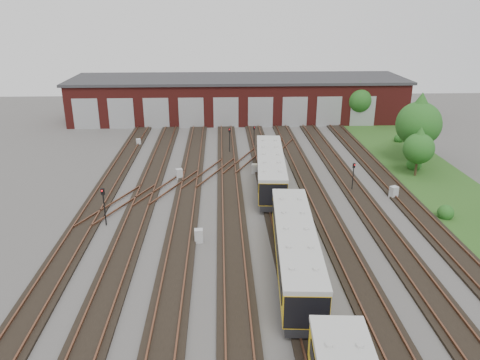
{
  "coord_description": "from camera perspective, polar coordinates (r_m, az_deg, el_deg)",
  "views": [
    {
      "loc": [
        -2.8,
        -32.59,
        16.93
      ],
      "look_at": [
        -1.12,
        6.89,
        2.0
      ],
      "focal_mm": 35.0,
      "sensor_mm": 36.0,
      "label": 1
    }
  ],
  "objects": [
    {
      "name": "relay_cabinet_3",
      "position": [
        49.78,
        1.78,
        1.41
      ],
      "size": [
        0.62,
        0.52,
        1.0
      ],
      "primitive_type": "cube",
      "rotation": [
        0.0,
        0.0,
        -0.04
      ],
      "color": "#AFB1B4",
      "rests_on": "ground"
    },
    {
      "name": "grass_verge",
      "position": [
        50.75,
        23.17,
        -0.5
      ],
      "size": [
        8.0,
        55.0,
        0.05
      ],
      "primitive_type": "cube",
      "color": "#204C19",
      "rests_on": "ground"
    },
    {
      "name": "bush_1",
      "position": [
        54.26,
        20.48,
        2.06
      ],
      "size": [
        1.6,
        1.6,
        1.6
      ],
      "primitive_type": "sphere",
      "color": "#154C16",
      "rests_on": "ground"
    },
    {
      "name": "relay_cabinet_1",
      "position": [
        61.04,
        -12.27,
        4.53
      ],
      "size": [
        0.65,
        0.6,
        0.86
      ],
      "primitive_type": "cube",
      "rotation": [
        0.0,
        0.0,
        0.41
      ],
      "color": "#AFB1B4",
      "rests_on": "ground"
    },
    {
      "name": "signal_mast_2",
      "position": [
        58.91,
        1.74,
        5.67
      ],
      "size": [
        0.24,
        0.23,
        2.6
      ],
      "rotation": [
        0.0,
        0.0,
        0.3
      ],
      "color": "black",
      "rests_on": "ground"
    },
    {
      "name": "bush_0",
      "position": [
        42.92,
        23.81,
        -3.43
      ],
      "size": [
        1.35,
        1.35,
        1.35
      ],
      "primitive_type": "sphere",
      "color": "#154C16",
      "rests_on": "ground"
    },
    {
      "name": "relay_cabinet_2",
      "position": [
        35.65,
        -5.05,
        -6.78
      ],
      "size": [
        0.66,
        0.56,
        1.06
      ],
      "primitive_type": "cube",
      "rotation": [
        0.0,
        0.0,
        0.06
      ],
      "color": "#AFB1B4",
      "rests_on": "ground"
    },
    {
      "name": "tree_3",
      "position": [
        51.4,
        21.01,
        4.01
      ],
      "size": [
        3.18,
        3.18,
        5.26
      ],
      "color": "#382A19",
      "rests_on": "ground"
    },
    {
      "name": "signal_mast_0",
      "position": [
        39.01,
        -16.27,
        -2.57
      ],
      "size": [
        0.3,
        0.28,
        3.22
      ],
      "rotation": [
        0.0,
        0.0,
        -0.22
      ],
      "color": "black",
      "rests_on": "ground"
    },
    {
      "name": "ground",
      "position": [
        36.83,
        2.21,
        -6.68
      ],
      "size": [
        120.0,
        120.0,
        0.0
      ],
      "primitive_type": "plane",
      "color": "#464441",
      "rests_on": "ground"
    },
    {
      "name": "bush_2",
      "position": [
        64.64,
        18.82,
        4.96
      ],
      "size": [
        1.24,
        1.24,
        1.24
      ],
      "primitive_type": "sphere",
      "color": "#154C16",
      "rests_on": "ground"
    },
    {
      "name": "signal_mast_1",
      "position": [
        56.05,
        -1.28,
        5.23
      ],
      "size": [
        0.26,
        0.25,
        3.11
      ],
      "rotation": [
        0.0,
        0.0,
        -0.17
      ],
      "color": "black",
      "rests_on": "ground"
    },
    {
      "name": "relay_cabinet_0",
      "position": [
        48.46,
        -7.41,
        0.74
      ],
      "size": [
        0.76,
        0.69,
        1.07
      ],
      "primitive_type": "cube",
      "rotation": [
        0.0,
        0.0,
        0.27
      ],
      "color": "#AFB1B4",
      "rests_on": "ground"
    },
    {
      "name": "maintenance_shed",
      "position": [
        73.91,
        -0.24,
        9.99
      ],
      "size": [
        51.0,
        12.5,
        6.35
      ],
      "color": "#591916",
      "rests_on": "ground"
    },
    {
      "name": "tree_1",
      "position": [
        59.3,
        20.99,
        6.48
      ],
      "size": [
        3.53,
        3.53,
        5.84
      ],
      "color": "#382A19",
      "rests_on": "ground"
    },
    {
      "name": "track_network",
      "position": [
        37.3,
        1.88,
        -6.13
      ],
      "size": [
        30.4,
        70.0,
        0.33
      ],
      "color": "black",
      "rests_on": "ground"
    },
    {
      "name": "relay_cabinet_4",
      "position": [
        45.61,
        18.23,
        -1.43
      ],
      "size": [
        0.84,
        0.78,
        1.13
      ],
      "primitive_type": "cube",
      "rotation": [
        0.0,
        0.0,
        0.4
      ],
      "color": "#AFB1B4",
      "rests_on": "ground"
    },
    {
      "name": "tree_0",
      "position": [
        71.73,
        14.28,
        9.82
      ],
      "size": [
        3.92,
        3.92,
        6.5
      ],
      "color": "#382A19",
      "rests_on": "ground"
    },
    {
      "name": "tree_2",
      "position": [
        54.84,
        21.02,
        6.98
      ],
      "size": [
        4.89,
        4.89,
        8.11
      ],
      "color": "#382A19",
      "rests_on": "ground"
    },
    {
      "name": "metro_train",
      "position": [
        31.33,
        6.76,
        -8.29
      ],
      "size": [
        3.5,
        46.22,
        2.91
      ],
      "rotation": [
        0.0,
        0.0,
        -0.07
      ],
      "color": "black",
      "rests_on": "ground"
    },
    {
      "name": "signal_mast_3",
      "position": [
        45.81,
        13.65,
        0.8
      ],
      "size": [
        0.26,
        0.25,
        2.8
      ],
      "rotation": [
        0.0,
        0.0,
        0.43
      ],
      "color": "black",
      "rests_on": "ground"
    }
  ]
}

